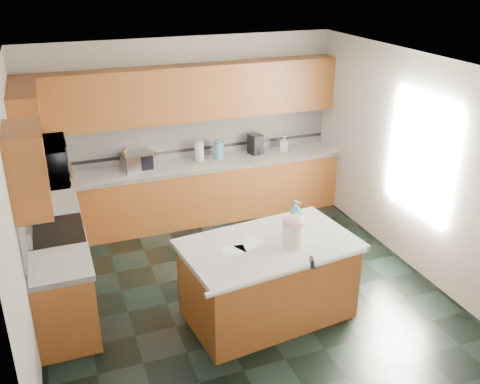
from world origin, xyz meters
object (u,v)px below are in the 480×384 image
knife_block (67,170)px  toaster_oven (138,161)px  treat_jar (293,235)px  island_top (269,245)px  soap_bottle_island (296,216)px  coffee_maker (255,144)px  island_base (268,282)px

knife_block → toaster_oven: bearing=-3.9°
toaster_oven → treat_jar: bearing=-78.9°
island_top → knife_block: bearing=118.7°
soap_bottle_island → knife_block: (-2.24, 2.51, -0.07)m
soap_bottle_island → toaster_oven: 2.81m
coffee_maker → soap_bottle_island: bearing=-116.0°
island_top → treat_jar: treat_jar is taller
knife_block → coffee_maker: (2.79, 0.03, 0.04)m
soap_bottle_island → island_base: bearing=-176.2°
treat_jar → soap_bottle_island: (0.15, 0.25, 0.07)m
toaster_oven → island_base: bearing=-82.1°
treat_jar → soap_bottle_island: 0.30m
treat_jar → toaster_oven: bearing=108.2°
island_base → island_top: (0.00, 0.00, 0.46)m
island_top → toaster_oven: (-0.90, 2.64, 0.15)m
treat_jar → island_top: bearing=147.9°
knife_block → treat_jar: bearing=-56.8°
soap_bottle_island → toaster_oven: (-1.27, 2.51, -0.06)m
knife_block → soap_bottle_island: bearing=-52.1°
knife_block → coffee_maker: coffee_maker is taller
treat_jar → knife_block: bearing=123.3°
island_top → soap_bottle_island: size_ratio=4.94×
treat_jar → soap_bottle_island: bearing=54.9°
knife_block → island_base: bearing=-58.6°
soap_bottle_island → knife_block: bearing=115.5°
treat_jar → toaster_oven: 2.98m
island_base → coffee_maker: 2.90m
soap_bottle_island → coffee_maker: soap_bottle_island is taller
island_base → toaster_oven: bearing=102.2°
treat_jar → knife_block: size_ratio=1.01×
island_base → treat_jar: (0.22, -0.12, 0.61)m
island_base → island_top: 0.46m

